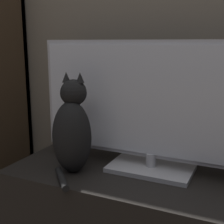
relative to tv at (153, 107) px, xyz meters
The scene contains 2 objects.
tv is the anchor object (origin of this frame).
cat 0.36m from the tv, 153.38° to the right, with size 0.19×0.29×0.44m.
Camera 1 is at (0.40, -0.27, 1.06)m, focal length 50.00 mm.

